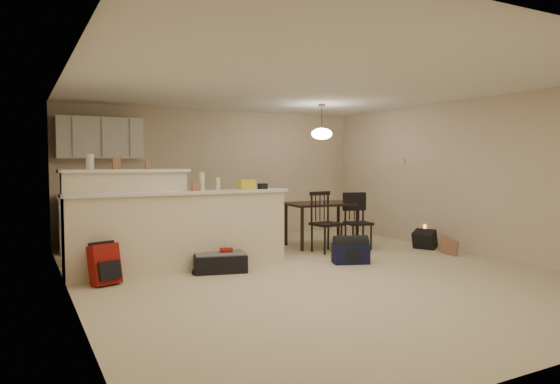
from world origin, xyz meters
TOP-DOWN VIEW (x-y plane):
  - room at (0.00, 0.00)m, footprint 7.00×7.02m
  - breakfast_bar at (-1.76, 0.98)m, footprint 3.08×0.58m
  - upper_cabinets at (-2.20, 3.32)m, footprint 1.40×0.34m
  - kitchen_counter at (-2.00, 3.19)m, footprint 1.80×0.60m
  - thermostat at (2.98, 1.55)m, footprint 0.02×0.12m
  - jar at (-2.65, 1.12)m, footprint 0.10×0.10m
  - cereal_box at (-2.32, 1.12)m, footprint 0.10×0.07m
  - small_box at (-1.90, 1.12)m, footprint 0.08×0.06m
  - bottle_a at (-1.22, 0.90)m, footprint 0.07×0.07m
  - bottle_b at (-0.98, 0.90)m, footprint 0.06×0.06m
  - bag_lump at (-0.54, 0.90)m, footprint 0.22×0.18m
  - pouch at (-0.28, 0.90)m, footprint 0.12×0.10m
  - extra_item_x at (-1.31, 0.90)m, footprint 0.11×0.10m
  - dining_table at (1.26, 1.69)m, footprint 1.30×0.92m
  - pendant_lamp at (1.26, 1.69)m, footprint 0.36×0.36m
  - dining_chair_near at (1.01, 1.14)m, footprint 0.48×0.46m
  - dining_chair_far at (1.65, 1.15)m, footprint 0.48×0.47m
  - suitcase at (-1.08, 0.61)m, footprint 0.79×0.62m
  - red_backpack at (-2.58, 0.58)m, footprint 0.37×0.29m
  - navy_duffel at (0.82, 0.22)m, footprint 0.58×0.45m
  - black_daypack at (2.66, 0.61)m, footprint 0.38×0.42m
  - cardboard_sheet at (2.59, 0.02)m, footprint 0.02×0.37m

SIDE VIEW (x-z plane):
  - suitcase at x=-1.08m, z-range 0.00..0.24m
  - cardboard_sheet at x=2.59m, z-range 0.00..0.28m
  - navy_duffel at x=0.82m, z-range 0.00..0.28m
  - black_daypack at x=2.66m, z-range 0.00..0.31m
  - red_backpack at x=-2.58m, z-range 0.00..0.49m
  - kitchen_counter at x=-2.00m, z-range 0.00..0.90m
  - dining_chair_far at x=1.65m, z-range 0.00..0.94m
  - dining_chair_near at x=1.01m, z-range 0.00..1.00m
  - breakfast_bar at x=-1.76m, z-range -0.09..1.30m
  - dining_table at x=1.26m, z-range 0.29..1.07m
  - pouch at x=-0.28m, z-range 1.09..1.17m
  - extra_item_x at x=-1.31m, z-range 1.09..1.21m
  - bag_lump at x=-0.54m, z-range 1.09..1.23m
  - bottle_b at x=-0.98m, z-range 1.09..1.27m
  - bottle_a at x=-1.22m, z-range 1.09..1.35m
  - room at x=0.00m, z-range 0.00..2.50m
  - small_box at x=-1.90m, z-range 1.39..1.51m
  - cereal_box at x=-2.32m, z-range 1.39..1.55m
  - jar at x=-2.65m, z-range 1.39..1.59m
  - thermostat at x=2.98m, z-range 1.44..1.56m
  - upper_cabinets at x=-2.20m, z-range 1.55..2.25m
  - pendant_lamp at x=1.26m, z-range 1.68..2.30m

